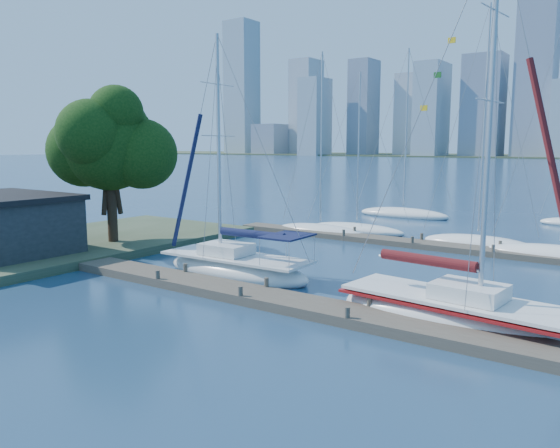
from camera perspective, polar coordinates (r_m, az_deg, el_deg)
The scene contains 12 objects.
ground at distance 23.64m, azimuth -2.74°, elevation -7.95°, with size 700.00×700.00×0.00m, color navy.
near_dock at distance 23.58m, azimuth -2.74°, elevation -7.49°, with size 26.00×2.00×0.40m, color #483F35.
far_dock at distance 36.48m, azimuth 15.57°, elevation -2.18°, with size 30.00×1.80×0.36m, color #483F35.
shore at distance 37.92m, azimuth -20.44°, elevation -1.90°, with size 12.00×22.00×0.50m, color #38472D.
tree at distance 35.92m, azimuth -17.42°, elevation 8.19°, with size 7.84×7.14×10.17m.
sailboat_navy at distance 27.81m, azimuth -4.64°, elevation -3.49°, with size 8.77×3.12×12.61m.
sailboat_maroon at distance 21.34m, azimuth 17.62°, elevation -7.03°, with size 9.00×3.69×14.47m.
bg_boat_0 at distance 41.07m, azimuth 4.24°, elevation -0.64°, with size 7.46×2.80×13.58m.
bg_boat_1 at distance 42.10m, azimuth 8.04°, elevation -0.52°, with size 7.97×4.44×12.24m.
bg_boat_2 at distance 37.70m, azimuth 19.99°, elevation -1.85°, with size 7.30×2.97×15.59m.
bg_boat_3 at distance 35.50m, azimuth 27.22°, elevation -2.86°, with size 8.55×4.16×16.13m.
bg_boat_6 at distance 51.76m, azimuth 12.78°, elevation 1.07°, with size 8.91×5.39×15.52m.
Camera 1 is at (14.05, -17.83, 6.59)m, focal length 35.00 mm.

